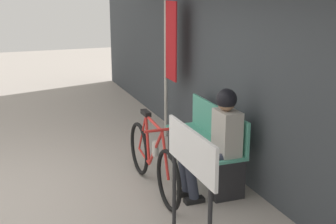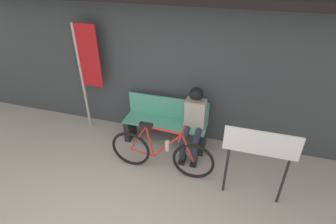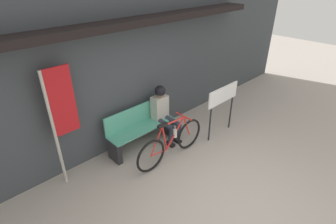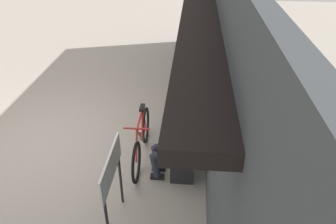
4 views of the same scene
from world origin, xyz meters
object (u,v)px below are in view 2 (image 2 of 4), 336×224
at_px(person_seated, 194,118).
at_px(bicycle, 161,153).
at_px(park_bench_near, 166,124).
at_px(banner_pole, 86,65).
at_px(signboard, 260,149).

bearing_deg(person_seated, bicycle, -120.91).
distance_m(park_bench_near, person_seated, 0.62).
relative_size(park_bench_near, banner_pole, 0.72).
bearing_deg(signboard, bicycle, 174.61).
distance_m(person_seated, banner_pole, 2.13).
bearing_deg(person_seated, banner_pole, 174.54).
relative_size(park_bench_near, person_seated, 1.21).
height_order(person_seated, signboard, person_seated).
xyz_separation_m(person_seated, banner_pole, (-2.03, 0.19, 0.63)).
xyz_separation_m(bicycle, banner_pole, (-1.65, 0.83, 0.97)).
xyz_separation_m(park_bench_near, bicycle, (0.15, -0.75, -0.04)).
distance_m(bicycle, signboard, 1.50).
bearing_deg(signboard, person_seated, 143.17).
distance_m(bicycle, person_seated, 0.81).
height_order(banner_pole, signboard, banner_pole).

